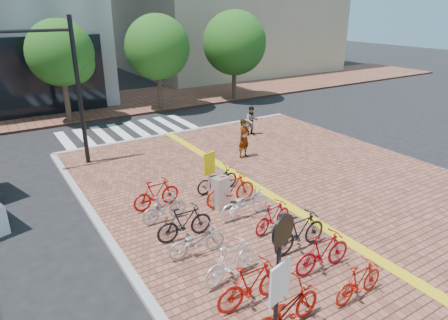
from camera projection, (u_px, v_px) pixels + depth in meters
ground at (280, 254)px, 11.55m from camera, size 120.00×120.00×0.00m
kerb_north at (184, 132)px, 22.48m from camera, size 14.00×0.25×0.15m
far_sidewalk at (88, 107)px, 28.09m from camera, size 70.00×8.00×0.15m
crosswalk at (130, 131)px, 22.84m from camera, size 7.50×4.00×0.01m
street_trees at (172, 48)px, 26.34m from camera, size 16.20×4.60×6.35m
bike_0 at (285, 310)px, 8.49m from camera, size 2.07×0.90×1.05m
bike_1 at (252, 284)px, 9.22m from camera, size 1.88×0.56×1.13m
bike_2 at (231, 261)px, 10.11m from camera, size 1.82×0.83×1.06m
bike_3 at (197, 241)px, 11.11m from camera, size 1.75×0.72×0.90m
bike_4 at (184, 223)px, 11.89m from camera, size 1.79×0.57×1.07m
bike_5 at (164, 208)px, 12.87m from camera, size 1.60×0.51×0.95m
bike_6 at (156, 194)px, 13.74m from camera, size 1.77×0.63×1.04m
bike_7 at (359, 281)px, 9.45m from camera, size 1.61×0.50×0.96m
bike_8 at (323, 252)px, 10.44m from camera, size 1.84×0.58×1.09m
bike_9 at (300, 232)px, 11.34m from camera, size 1.91×0.59×1.14m
bike_10 at (273, 217)px, 12.34m from camera, size 1.64×0.74×0.95m
bike_11 at (245, 203)px, 13.15m from camera, size 1.92×0.71×1.00m
bike_12 at (231, 190)px, 13.90m from camera, size 1.97×0.59×1.17m
bike_13 at (217, 179)px, 15.00m from camera, size 1.82×0.72×0.94m
pedestrian_a at (244, 138)px, 18.23m from camera, size 0.75×0.59×1.80m
pedestrian_b at (252, 121)px, 21.44m from camera, size 0.89×0.77×1.57m
utility_box at (221, 193)px, 13.70m from camera, size 0.57×0.45×1.15m
yellow_sign at (209, 168)px, 13.90m from camera, size 0.50×0.17×1.87m
notice_sign at (279, 273)px, 7.19m from camera, size 0.60×0.22×3.28m
traffic_light_pole at (38, 67)px, 15.66m from camera, size 3.36×1.29×6.25m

